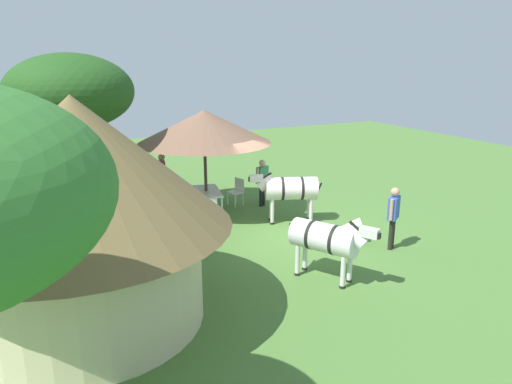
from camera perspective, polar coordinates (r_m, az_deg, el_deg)
name	(u,v)px	position (r m, az deg, el deg)	size (l,w,h in m)	color
ground_plane	(285,230)	(13.79, 3.59, -4.64)	(36.00, 36.00, 0.00)	#4C7734
thatched_hut	(81,201)	(8.98, -20.43, -1.07)	(5.41, 5.41, 4.26)	beige
shade_umbrella	(204,127)	(14.71, -6.29, 7.86)	(4.15, 4.15, 3.30)	#412F29
patio_dining_table	(206,193)	(15.16, -6.05, -0.14)	(1.70, 1.16, 0.74)	silver
patio_chair_near_lawn	(168,195)	(15.68, -10.55, -0.31)	(0.61, 0.60, 0.90)	white
patio_chair_east_end	(210,210)	(13.95, -5.63, -2.17)	(0.53, 0.54, 0.90)	white
patio_chair_near_hut	(237,190)	(15.99, -2.29, 0.28)	(0.54, 0.53, 0.90)	silver
guest_beside_umbrella	(162,173)	(16.50, -11.26, 2.25)	(0.59, 0.30, 1.69)	#1D2629
guest_behind_table	(262,178)	(15.71, 0.76, 1.65)	(0.36, 0.53, 1.59)	black
standing_watcher	(393,212)	(12.67, 16.30, -2.38)	(0.42, 0.51, 1.67)	black
striped_lounge_chair	(344,233)	(13.11, 10.65, -4.85)	(0.87, 0.97, 0.61)	#C65739
zebra_nearest_camera	(289,189)	(14.20, 4.07, 0.35)	(1.21, 2.11, 1.57)	silver
zebra_by_umbrella	(327,239)	(10.62, 8.53, -5.62)	(1.94, 1.33, 1.52)	silver
acacia_tree_right_background	(70,92)	(14.39, -21.58, 11.21)	(3.51, 3.51, 4.99)	brown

